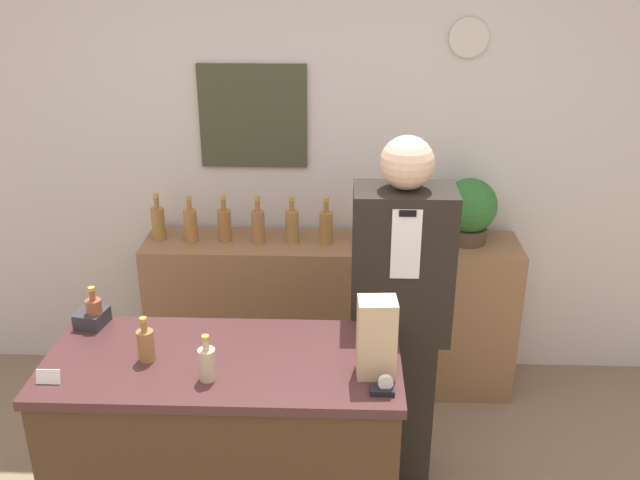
{
  "coord_description": "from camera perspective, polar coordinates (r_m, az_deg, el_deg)",
  "views": [
    {
      "loc": [
        0.17,
        -1.87,
        2.49
      ],
      "look_at": [
        0.07,
        1.13,
        1.19
      ],
      "focal_mm": 40.0,
      "sensor_mm": 36.0,
      "label": 1
    }
  ],
  "objects": [
    {
      "name": "shelf_bottle_1",
      "position": [
        3.99,
        -10.31,
        1.24
      ],
      "size": [
        0.07,
        0.07,
        0.27
      ],
      "color": "#A36E36",
      "rests_on": "back_shelf"
    },
    {
      "name": "shelf_bottle_2",
      "position": [
        3.96,
        -7.65,
        1.25
      ],
      "size": [
        0.07,
        0.07,
        0.27
      ],
      "color": "#9D6636",
      "rests_on": "back_shelf"
    },
    {
      "name": "potted_plant",
      "position": [
        3.97,
        11.87,
        2.44
      ],
      "size": [
        0.3,
        0.3,
        0.36
      ],
      "color": "#4C3D2D",
      "rests_on": "back_shelf"
    },
    {
      "name": "counter_bottle_2",
      "position": [
        2.73,
        -9.02,
        -9.69
      ],
      "size": [
        0.07,
        0.07,
        0.19
      ],
      "color": "tan",
      "rests_on": "display_counter"
    },
    {
      "name": "price_card_left",
      "position": [
        2.88,
        -20.92,
        -10.19
      ],
      "size": [
        0.09,
        0.02,
        0.06
      ],
      "color": "white",
      "rests_on": "display_counter"
    },
    {
      "name": "shelf_bottle_0",
      "position": [
        4.06,
        -12.82,
        1.41
      ],
      "size": [
        0.07,
        0.07,
        0.27
      ],
      "color": "olive",
      "rests_on": "back_shelf"
    },
    {
      "name": "gift_box",
      "position": [
        3.22,
        -17.77,
        -5.95
      ],
      "size": [
        0.14,
        0.15,
        0.07
      ],
      "color": "#2D2D33",
      "rests_on": "display_counter"
    },
    {
      "name": "shelf_bottle_5",
      "position": [
        3.9,
        0.49,
        1.1
      ],
      "size": [
        0.07,
        0.07,
        0.27
      ],
      "color": "olive",
      "rests_on": "back_shelf"
    },
    {
      "name": "back_wall",
      "position": [
        4.04,
        -0.57,
        6.98
      ],
      "size": [
        5.2,
        0.09,
        2.7
      ],
      "color": "silver",
      "rests_on": "ground_plane"
    },
    {
      "name": "shelf_bottle_8",
      "position": [
        3.95,
        8.66,
        1.14
      ],
      "size": [
        0.07,
        0.07,
        0.27
      ],
      "color": "#A4673A",
      "rests_on": "back_shelf"
    },
    {
      "name": "shopkeeper",
      "position": [
        3.28,
        6.35,
        -6.57
      ],
      "size": [
        0.44,
        0.27,
        1.73
      ],
      "color": "black",
      "rests_on": "ground_plane"
    },
    {
      "name": "shelf_bottle_4",
      "position": [
        3.92,
        -2.24,
        1.19
      ],
      "size": [
        0.07,
        0.07,
        0.27
      ],
      "color": "#9D723F",
      "rests_on": "back_shelf"
    },
    {
      "name": "shelf_bottle_3",
      "position": [
        3.92,
        -4.98,
        1.18
      ],
      "size": [
        0.07,
        0.07,
        0.27
      ],
      "color": "#9E6A3D",
      "rests_on": "back_shelf"
    },
    {
      "name": "shelf_bottle_7",
      "position": [
        3.91,
        5.97,
        1.05
      ],
      "size": [
        0.07,
        0.07,
        0.27
      ],
      "color": "#A16E37",
      "rests_on": "back_shelf"
    },
    {
      "name": "back_shelf",
      "position": [
        4.15,
        0.88,
        -5.98
      ],
      "size": [
        2.09,
        0.39,
        0.92
      ],
      "color": "#8E6642",
      "rests_on": "ground_plane"
    },
    {
      "name": "tape_dispenser",
      "position": [
        2.66,
        5.09,
        -11.66
      ],
      "size": [
        0.09,
        0.06,
        0.07
      ],
      "color": "black",
      "rests_on": "display_counter"
    },
    {
      "name": "paper_bag",
      "position": [
        2.69,
        4.55,
        -7.79
      ],
      "size": [
        0.15,
        0.12,
        0.32
      ],
      "color": "tan",
      "rests_on": "display_counter"
    },
    {
      "name": "counter_bottle_1",
      "position": [
        2.89,
        -13.76,
        -8.09
      ],
      "size": [
        0.07,
        0.07,
        0.19
      ],
      "color": "olive",
      "rests_on": "display_counter"
    },
    {
      "name": "shelf_bottle_6",
      "position": [
        3.89,
        3.24,
        1.04
      ],
      "size": [
        0.07,
        0.07,
        0.27
      ],
      "color": "#A56B30",
      "rests_on": "back_shelf"
    },
    {
      "name": "counter_bottle_0",
      "position": [
        3.18,
        -17.59,
        -5.51
      ],
      "size": [
        0.07,
        0.07,
        0.19
      ],
      "color": "brown",
      "rests_on": "display_counter"
    },
    {
      "name": "display_counter",
      "position": [
        3.16,
        -7.35,
        -16.56
      ],
      "size": [
        1.41,
        0.63,
        0.94
      ],
      "color": "#422B19",
      "rests_on": "ground_plane"
    }
  ]
}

